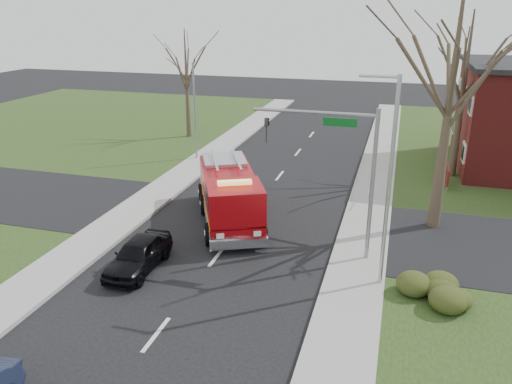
# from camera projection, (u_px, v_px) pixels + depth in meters

# --- Properties ---
(ground) EXTENTS (120.00, 120.00, 0.00)m
(ground) POSITION_uv_depth(u_px,v_px,m) (217.00, 256.00, 22.55)
(ground) COLOR black
(ground) RESTS_ON ground
(sidewalk_right) EXTENTS (2.40, 80.00, 0.15)m
(sidewalk_right) POSITION_uv_depth(u_px,v_px,m) (356.00, 274.00, 20.90)
(sidewalk_right) COLOR #989792
(sidewalk_right) RESTS_ON ground
(sidewalk_left) EXTENTS (2.40, 80.00, 0.15)m
(sidewalk_left) POSITION_uv_depth(u_px,v_px,m) (97.00, 238.00, 24.15)
(sidewalk_left) COLOR #989792
(sidewalk_left) RESTS_ON ground
(health_center_sign) EXTENTS (0.12, 2.00, 1.40)m
(health_center_sign) POSITION_uv_depth(u_px,v_px,m) (447.00, 175.00, 30.76)
(health_center_sign) COLOR #571514
(health_center_sign) RESTS_ON ground
(hedge_corner) EXTENTS (2.80, 2.00, 0.90)m
(hedge_corner) POSITION_uv_depth(u_px,v_px,m) (428.00, 285.00, 19.10)
(hedge_corner) COLOR #323B15
(hedge_corner) RESTS_ON lawn_right
(bare_tree_near) EXTENTS (6.00, 6.00, 12.00)m
(bare_tree_near) POSITION_uv_depth(u_px,v_px,m) (452.00, 81.00, 22.90)
(bare_tree_near) COLOR #3D3124
(bare_tree_near) RESTS_ON ground
(bare_tree_far) EXTENTS (5.25, 5.25, 10.50)m
(bare_tree_far) POSITION_uv_depth(u_px,v_px,m) (465.00, 78.00, 30.93)
(bare_tree_far) COLOR #3D3124
(bare_tree_far) RESTS_ON ground
(bare_tree_left) EXTENTS (4.50, 4.50, 9.00)m
(bare_tree_left) POSITION_uv_depth(u_px,v_px,m) (186.00, 72.00, 41.25)
(bare_tree_left) COLOR #3D3124
(bare_tree_left) RESTS_ON ground
(traffic_signal_mast) EXTENTS (5.29, 0.18, 6.80)m
(traffic_signal_mast) POSITION_uv_depth(u_px,v_px,m) (343.00, 156.00, 20.91)
(traffic_signal_mast) COLOR gray
(traffic_signal_mast) RESTS_ON ground
(streetlight_pole) EXTENTS (1.48, 0.16, 8.40)m
(streetlight_pole) POSITION_uv_depth(u_px,v_px,m) (388.00, 179.00, 18.65)
(streetlight_pole) COLOR #B7BABF
(streetlight_pole) RESTS_ON ground
(utility_pole_far) EXTENTS (0.14, 0.14, 7.00)m
(utility_pole_far) POSITION_uv_depth(u_px,v_px,m) (195.00, 113.00, 35.72)
(utility_pole_far) COLOR gray
(utility_pole_far) RESTS_ON ground
(fire_engine) EXTENTS (5.64, 8.08, 3.10)m
(fire_engine) POSITION_uv_depth(u_px,v_px,m) (230.00, 197.00, 25.73)
(fire_engine) COLOR #97060C
(fire_engine) RESTS_ON ground
(parked_car_maroon) EXTENTS (1.68, 4.09, 1.39)m
(parked_car_maroon) POSITION_uv_depth(u_px,v_px,m) (138.00, 254.00, 21.23)
(parked_car_maroon) COLOR black
(parked_car_maroon) RESTS_ON ground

